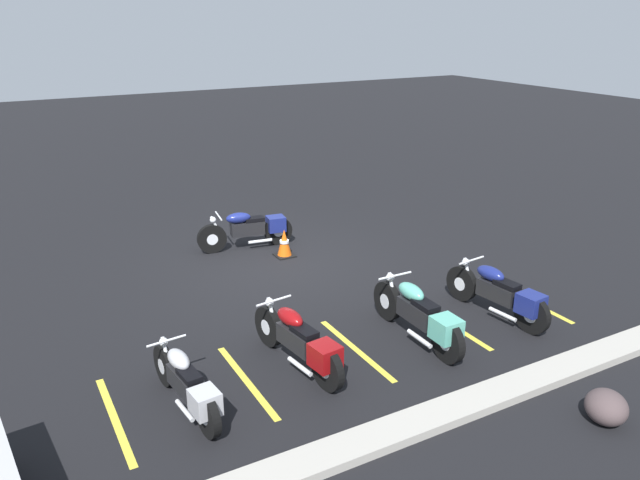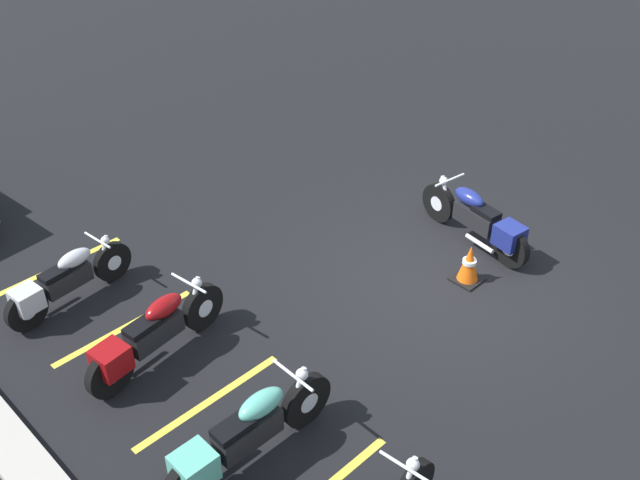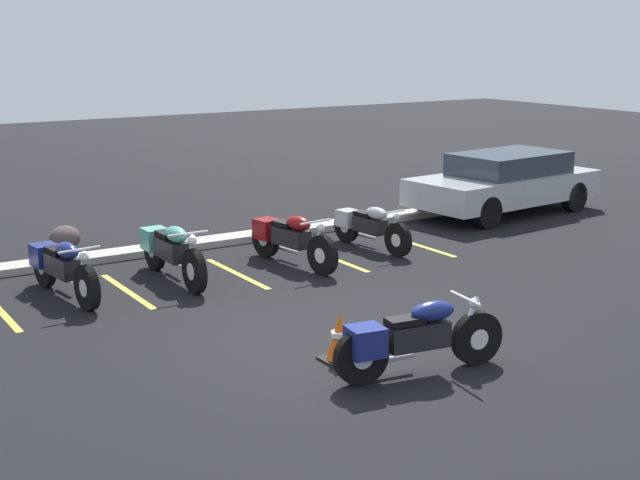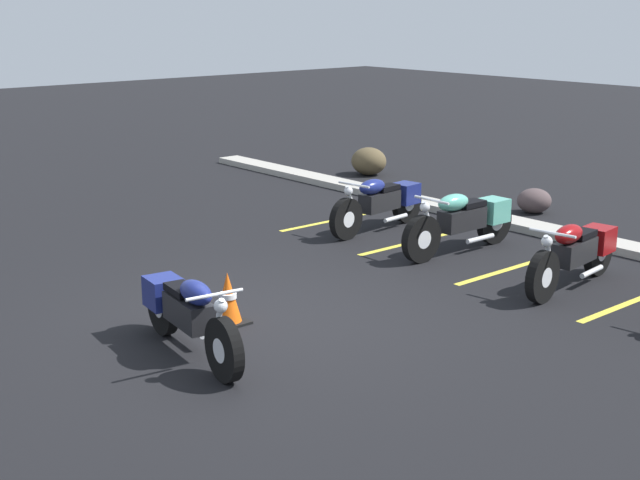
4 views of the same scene
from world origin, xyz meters
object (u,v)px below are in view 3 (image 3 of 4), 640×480
object	(u,v)px
parked_bike_2	(289,237)
parked_bike_3	(368,225)
traffic_cone	(339,338)
car_silver	(505,182)
parked_bike_0	(61,266)
landscape_rock_0	(65,238)
parked_bike_1	(170,250)
motorcycle_navy_featured	(412,338)

from	to	relation	value
parked_bike_2	parked_bike_3	world-z (taller)	parked_bike_2
parked_bike_2	traffic_cone	xyz separation A→B (m)	(-1.76, -4.16, -0.17)
parked_bike_2	car_silver	xyz separation A→B (m)	(6.02, 1.23, 0.23)
parked_bike_3	car_silver	xyz separation A→B (m)	(4.26, 1.00, 0.27)
parked_bike_0	car_silver	size ratio (longest dim) A/B	0.49
parked_bike_0	car_silver	world-z (taller)	car_silver
parked_bike_2	landscape_rock_0	world-z (taller)	parked_bike_2
landscape_rock_0	parked_bike_1	bearing A→B (deg)	-73.65
motorcycle_navy_featured	parked_bike_1	world-z (taller)	parked_bike_1
parked_bike_1	car_silver	xyz separation A→B (m)	(8.03, 1.03, 0.21)
car_silver	landscape_rock_0	bearing A→B (deg)	-16.83
parked_bike_0	landscape_rock_0	bearing A→B (deg)	156.13
parked_bike_0	landscape_rock_0	distance (m)	2.95
parked_bike_0	car_silver	xyz separation A→B (m)	(9.74, 1.03, 0.23)
parked_bike_2	traffic_cone	world-z (taller)	parked_bike_2
car_silver	landscape_rock_0	size ratio (longest dim) A/B	7.55
motorcycle_navy_featured	parked_bike_0	size ratio (longest dim) A/B	0.99
traffic_cone	parked_bike_3	bearing A→B (deg)	51.31
parked_bike_0	traffic_cone	size ratio (longest dim) A/B	3.59
traffic_cone	parked_bike_0	bearing A→B (deg)	114.25
parked_bike_2	landscape_rock_0	size ratio (longest dim) A/B	3.67
parked_bike_1	parked_bike_3	world-z (taller)	parked_bike_1
landscape_rock_0	traffic_cone	world-z (taller)	traffic_cone
parked_bike_1	motorcycle_navy_featured	bearing A→B (deg)	8.19
parked_bike_1	landscape_rock_0	bearing A→B (deg)	-163.10
landscape_rock_0	traffic_cone	bearing A→B (deg)	-81.42
parked_bike_0	parked_bike_3	distance (m)	5.48
car_silver	parked_bike_2	bearing A→B (deg)	5.99
parked_bike_0	traffic_cone	distance (m)	4.78
parked_bike_2	parked_bike_0	bearing A→B (deg)	-100.44
car_silver	parked_bike_3	bearing A→B (deg)	7.72
motorcycle_navy_featured	parked_bike_3	bearing A→B (deg)	67.51
parked_bike_1	parked_bike_2	size ratio (longest dim) A/B	1.04
motorcycle_navy_featured	parked_bike_1	bearing A→B (deg)	105.77
parked_bike_2	parked_bike_3	bearing A→B (deg)	89.81
parked_bike_0	parked_bike_1	xyz separation A→B (m)	(1.70, 0.00, 0.02)
parked_bike_1	landscape_rock_0	xyz separation A→B (m)	(-0.82, 2.80, -0.26)
parked_bike_3	traffic_cone	distance (m)	5.62
parked_bike_3	landscape_rock_0	world-z (taller)	parked_bike_3
motorcycle_navy_featured	car_silver	bearing A→B (deg)	48.35
parked_bike_0	parked_bike_1	size ratio (longest dim) A/B	0.96
landscape_rock_0	parked_bike_2	bearing A→B (deg)	-46.58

